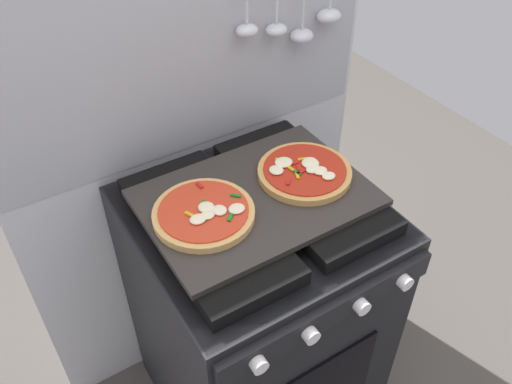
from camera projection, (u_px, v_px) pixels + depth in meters
The scene contains 5 objects.
kitchen_backsplash at pixel (198, 164), 1.58m from camera, with size 1.10×0.09×1.55m.
stove at pixel (256, 312), 1.59m from camera, with size 0.60×0.64×0.90m.
baking_tray at pixel (256, 198), 1.29m from camera, with size 0.54×0.38×0.02m, color #2D2826.
pizza_left at pixel (204, 213), 1.22m from camera, with size 0.24×0.24×0.03m.
pizza_right at pixel (304, 171), 1.34m from camera, with size 0.24×0.24×0.03m.
Camera 1 is at (-0.51, -0.82, 1.76)m, focal length 37.34 mm.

